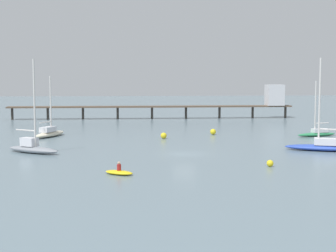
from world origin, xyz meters
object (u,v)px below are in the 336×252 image
object	(u,v)px
sailboat_gray	(33,147)
mooring_buoy_near	(164,136)
sailboat_cream	(50,132)
mooring_buoy_inner	(270,163)
sailboat_blue	(323,145)
dinghy_yellow	(119,172)
pier	(214,101)
sailboat_green	(317,132)
mooring_buoy_outer	(213,132)

from	to	relation	value
sailboat_gray	mooring_buoy_near	size ratio (longest dim) A/B	12.34
sailboat_cream	mooring_buoy_inner	xyz separation A→B (m)	(24.24, -27.62, -0.33)
sailboat_blue	dinghy_yellow	bearing A→B (deg)	-152.84
mooring_buoy_inner	sailboat_cream	bearing A→B (deg)	131.27
sailboat_cream	sailboat_gray	size ratio (longest dim) A/B	0.83
pier	sailboat_gray	size ratio (longest dim) A/B	5.67
pier	sailboat_green	distance (m)	36.16
sailboat_cream	mooring_buoy_near	distance (m)	16.79
sailboat_blue	sailboat_gray	world-z (taller)	sailboat_blue
sailboat_cream	sailboat_green	xyz separation A→B (m)	(38.98, -3.38, -0.08)
sailboat_cream	mooring_buoy_near	size ratio (longest dim) A/B	10.27
mooring_buoy_inner	sailboat_gray	bearing A→B (deg)	154.42
sailboat_cream	sailboat_green	world-z (taller)	sailboat_cream
sailboat_blue	mooring_buoy_outer	size ratio (longest dim) A/B	12.37
sailboat_blue	sailboat_gray	size ratio (longest dim) A/B	1.02
pier	mooring_buoy_inner	xyz separation A→B (m)	(-6.18, -59.23, -3.39)
mooring_buoy_inner	sailboat_green	bearing A→B (deg)	58.70
sailboat_cream	sailboat_gray	bearing A→B (deg)	-89.26
mooring_buoy_outer	sailboat_green	bearing A→B (deg)	-13.95
pier	dinghy_yellow	size ratio (longest dim) A/B	20.60
sailboat_green	mooring_buoy_outer	xyz separation A→B (m)	(-14.78, 3.67, -0.14)
sailboat_gray	mooring_buoy_outer	distance (m)	29.07
sailboat_gray	mooring_buoy_near	xyz separation A→B (m)	(16.08, 12.06, -0.31)
sailboat_cream	sailboat_gray	xyz separation A→B (m)	(0.21, -16.12, 0.08)
sailboat_blue	mooring_buoy_outer	xyz separation A→B (m)	(-9.55, 18.07, -0.23)
sailboat_blue	sailboat_gray	bearing A→B (deg)	177.16
pier	sailboat_gray	distance (m)	56.56
sailboat_cream	sailboat_blue	bearing A→B (deg)	-27.78
sailboat_blue	dinghy_yellow	world-z (taller)	sailboat_blue
pier	sailboat_cream	xyz separation A→B (m)	(-30.41, -31.61, -3.06)
mooring_buoy_near	mooring_buoy_inner	size ratio (longest dim) A/B	1.32
sailboat_blue	sailboat_gray	xyz separation A→B (m)	(-33.54, 1.66, 0.07)
pier	dinghy_yellow	bearing A→B (deg)	-108.42
sailboat_blue	mooring_buoy_inner	world-z (taller)	sailboat_blue
sailboat_green	dinghy_yellow	bearing A→B (deg)	-137.52
sailboat_gray	sailboat_green	xyz separation A→B (m)	(38.77, 12.74, -0.16)
pier	sailboat_blue	world-z (taller)	sailboat_blue
pier	sailboat_cream	distance (m)	43.97
sailboat_green	mooring_buoy_near	world-z (taller)	sailboat_green
sailboat_gray	dinghy_yellow	size ratio (longest dim) A/B	3.63
sailboat_cream	sailboat_blue	distance (m)	38.15
dinghy_yellow	mooring_buoy_inner	xyz separation A→B (m)	(14.35, 2.40, 0.11)
sailboat_green	dinghy_yellow	distance (m)	39.45
sailboat_blue	sailboat_green	size ratio (longest dim) A/B	1.33
mooring_buoy_inner	dinghy_yellow	bearing A→B (deg)	-170.49
sailboat_green	mooring_buoy_near	bearing A→B (deg)	-178.30
mooring_buoy_outer	pier	bearing A→B (deg)	78.77
pier	mooring_buoy_inner	world-z (taller)	pier
sailboat_blue	mooring_buoy_near	world-z (taller)	sailboat_blue
sailboat_blue	sailboat_green	xyz separation A→B (m)	(5.23, 14.40, -0.09)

